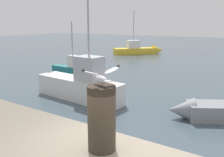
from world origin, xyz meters
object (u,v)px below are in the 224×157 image
object	(u,v)px
seagull	(101,76)
boat_teal	(68,69)
boat_white	(75,84)
mooring_post	(102,118)
boat_yellow	(141,50)

from	to	relation	value
seagull	boat_teal	distance (m)	13.32
seagull	boat_white	xyz separation A→B (m)	(-5.62, 5.68, -2.09)
mooring_post	seagull	world-z (taller)	seagull
mooring_post	boat_teal	size ratio (longest dim) A/B	0.26
mooring_post	boat_teal	xyz separation A→B (m)	(-9.39, 9.17, -1.72)
seagull	boat_yellow	world-z (taller)	boat_yellow
seagull	boat_yellow	xyz separation A→B (m)	(-10.69, 22.26, -2.26)
mooring_post	seagull	xyz separation A→B (m)	(-0.00, 0.00, 0.57)
seagull	mooring_post	bearing A→B (deg)	-21.17
mooring_post	boat_yellow	distance (m)	24.75
mooring_post	seagull	bearing A→B (deg)	158.83
seagull	boat_white	distance (m)	8.26
boat_white	boat_teal	bearing A→B (deg)	137.13
mooring_post	boat_white	world-z (taller)	boat_white
seagull	boat_white	world-z (taller)	boat_white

